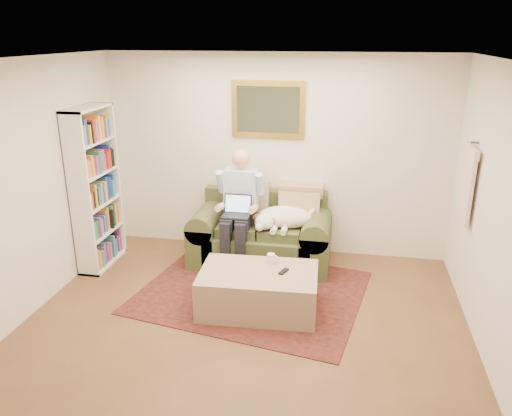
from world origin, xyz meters
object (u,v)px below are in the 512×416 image
(ottoman, at_px, (259,291))
(bookshelf, at_px, (95,189))
(seated_man, at_px, (238,211))
(coffee_mug, at_px, (271,258))
(laptop, at_px, (237,210))
(sleeping_dog, at_px, (285,217))
(sofa, at_px, (261,240))

(ottoman, relative_size, bookshelf, 0.62)
(seated_man, height_order, bookshelf, bookshelf)
(coffee_mug, height_order, bookshelf, bookshelf)
(seated_man, relative_size, bookshelf, 0.74)
(laptop, bearing_deg, sleeping_dog, 13.64)
(laptop, xyz_separation_m, coffee_mug, (0.54, -0.70, -0.27))
(sofa, xyz_separation_m, bookshelf, (-2.00, -0.42, 0.70))
(seated_man, distance_m, laptop, 0.08)
(seated_man, distance_m, sleeping_dog, 0.59)
(sofa, height_order, bookshelf, bookshelf)
(sofa, distance_m, sleeping_dog, 0.49)
(laptop, height_order, bookshelf, bookshelf)
(seated_man, height_order, laptop, seated_man)
(sleeping_dog, height_order, bookshelf, bookshelf)
(coffee_mug, bearing_deg, laptop, 127.42)
(sleeping_dog, relative_size, ottoman, 0.59)
(sofa, bearing_deg, ottoman, -81.11)
(laptop, relative_size, coffee_mug, 3.40)
(seated_man, xyz_separation_m, bookshelf, (-1.74, -0.26, 0.26))
(seated_man, bearing_deg, coffee_mug, -55.09)
(sofa, xyz_separation_m, ottoman, (0.18, -1.18, -0.08))
(sofa, bearing_deg, laptop, -138.98)
(seated_man, xyz_separation_m, sleeping_dog, (0.58, 0.07, -0.07))
(laptop, xyz_separation_m, bookshelf, (-1.74, -0.19, 0.23))
(ottoman, bearing_deg, sleeping_dog, 83.24)
(laptop, xyz_separation_m, ottoman, (0.45, -0.95, -0.55))
(laptop, height_order, sleeping_dog, laptop)
(laptop, bearing_deg, sofa, 41.02)
(coffee_mug, bearing_deg, seated_man, 124.91)
(sofa, relative_size, ottoman, 1.42)
(sleeping_dog, bearing_deg, laptop, -166.36)
(sofa, xyz_separation_m, seated_man, (-0.26, -0.16, 0.43))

